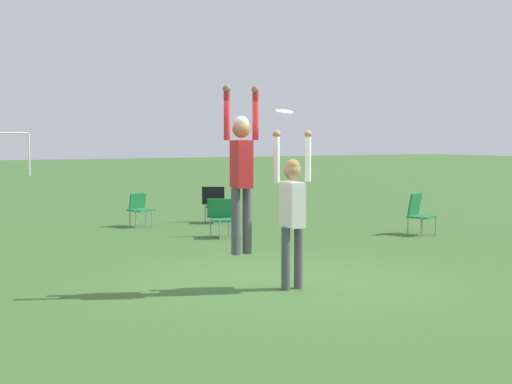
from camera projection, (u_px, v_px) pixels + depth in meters
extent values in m
plane|color=#3D662D|center=(273.00, 283.00, 9.98)|extent=(120.00, 120.00, 0.00)
cylinder|color=#4C4C51|center=(236.00, 221.00, 9.21)|extent=(0.12, 0.12, 0.87)
cylinder|color=#4C4C51|center=(247.00, 221.00, 9.29)|extent=(0.12, 0.12, 0.87)
cube|color=red|center=(241.00, 164.00, 9.20)|extent=(0.26, 0.40, 0.61)
sphere|color=#9E704C|center=(241.00, 129.00, 9.16)|extent=(0.24, 0.24, 0.24)
sphere|color=#B7B2AD|center=(241.00, 124.00, 9.16)|extent=(0.20, 0.20, 0.20)
cylinder|color=red|center=(227.00, 115.00, 9.05)|extent=(0.08, 0.08, 0.65)
sphere|color=#9E704C|center=(227.00, 89.00, 9.02)|extent=(0.10, 0.10, 0.10)
cylinder|color=red|center=(255.00, 115.00, 9.25)|extent=(0.08, 0.08, 0.65)
sphere|color=#9E704C|center=(255.00, 90.00, 9.23)|extent=(0.10, 0.10, 0.10)
cylinder|color=#4C4C51|center=(286.00, 259.00, 9.49)|extent=(0.12, 0.12, 0.85)
cylinder|color=#4C4C51|center=(298.00, 257.00, 9.58)|extent=(0.12, 0.12, 0.85)
cube|color=white|center=(292.00, 204.00, 9.48)|extent=(0.27, 0.47, 0.60)
sphere|color=#9E704C|center=(292.00, 171.00, 9.45)|extent=(0.23, 0.23, 0.23)
sphere|color=olive|center=(293.00, 166.00, 9.44)|extent=(0.19, 0.19, 0.19)
cylinder|color=white|center=(277.00, 158.00, 9.31)|extent=(0.08, 0.08, 0.63)
sphere|color=#9E704C|center=(277.00, 134.00, 9.29)|extent=(0.10, 0.10, 0.10)
cylinder|color=white|center=(308.00, 158.00, 9.56)|extent=(0.08, 0.08, 0.63)
sphere|color=#9E704C|center=(308.00, 134.00, 9.53)|extent=(0.10, 0.10, 0.10)
cylinder|color=white|center=(284.00, 112.00, 9.28)|extent=(0.23, 0.23, 0.07)
cylinder|color=gray|center=(220.00, 230.00, 14.23)|extent=(0.02, 0.02, 0.38)
cylinder|color=gray|center=(239.00, 229.00, 14.43)|extent=(0.02, 0.02, 0.38)
cylinder|color=gray|center=(211.00, 228.00, 14.59)|extent=(0.02, 0.02, 0.38)
cylinder|color=gray|center=(229.00, 227.00, 14.80)|extent=(0.02, 0.02, 0.38)
cube|color=#1E753D|center=(224.00, 220.00, 14.50)|extent=(0.65, 0.65, 0.04)
cube|color=#1E753D|center=(219.00, 208.00, 14.69)|extent=(0.50, 0.29, 0.40)
cylinder|color=gray|center=(421.00, 227.00, 14.64)|extent=(0.02, 0.02, 0.40)
cylinder|color=gray|center=(436.00, 226.00, 14.83)|extent=(0.02, 0.02, 0.40)
cylinder|color=gray|center=(408.00, 225.00, 14.99)|extent=(0.02, 0.02, 0.40)
cylinder|color=gray|center=(422.00, 224.00, 15.18)|extent=(0.02, 0.02, 0.40)
cube|color=#1E753D|center=(422.00, 217.00, 14.90)|extent=(0.62, 0.62, 0.04)
cube|color=#1E753D|center=(415.00, 204.00, 15.07)|extent=(0.48, 0.28, 0.46)
cylinder|color=gray|center=(214.00, 215.00, 16.75)|extent=(0.02, 0.02, 0.42)
cylinder|color=gray|center=(231.00, 214.00, 16.97)|extent=(0.02, 0.02, 0.42)
cylinder|color=gray|center=(205.00, 214.00, 17.15)|extent=(0.02, 0.02, 0.42)
cylinder|color=gray|center=(222.00, 213.00, 17.38)|extent=(0.02, 0.02, 0.42)
cube|color=black|center=(218.00, 206.00, 17.05)|extent=(0.74, 0.74, 0.04)
cube|color=black|center=(213.00, 196.00, 17.25)|extent=(0.53, 0.36, 0.44)
cylinder|color=gray|center=(136.00, 219.00, 15.98)|extent=(0.02, 0.02, 0.41)
cylinder|color=gray|center=(152.00, 219.00, 16.17)|extent=(0.02, 0.02, 0.41)
cylinder|color=gray|center=(130.00, 218.00, 16.32)|extent=(0.02, 0.02, 0.41)
cylinder|color=gray|center=(146.00, 217.00, 16.51)|extent=(0.02, 0.02, 0.41)
cube|color=#1E753D|center=(141.00, 210.00, 16.23)|extent=(0.59, 0.59, 0.04)
cube|color=#1E753D|center=(138.00, 201.00, 16.40)|extent=(0.46, 0.26, 0.36)
cylinder|color=white|center=(29.00, 154.00, 38.45)|extent=(0.10, 0.10, 2.30)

